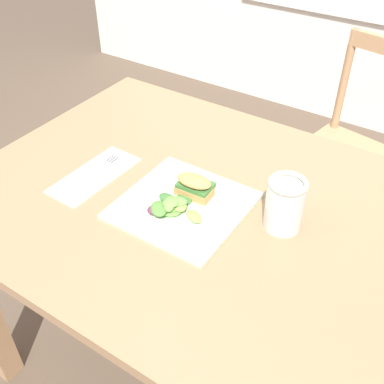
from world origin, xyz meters
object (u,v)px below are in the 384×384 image
dining_table (206,238)px  plate_lunch (183,205)px  mason_jar_iced_tea (285,206)px  chair_wooden_far (354,156)px  fork_on_napkin (99,171)px  sandwich_half_front (194,186)px

dining_table → plate_lunch: bearing=-130.1°
plate_lunch → mason_jar_iced_tea: mason_jar_iced_tea is taller
dining_table → chair_wooden_far: (0.15, 0.86, -0.17)m
chair_wooden_far → fork_on_napkin: bearing=-117.0°
dining_table → mason_jar_iced_tea: 0.27m
plate_lunch → mason_jar_iced_tea: bearing=17.5°
sandwich_half_front → chair_wooden_far: bearing=77.5°
chair_wooden_far → sandwich_half_front: (-0.19, -0.86, 0.33)m
fork_on_napkin → mason_jar_iced_tea: mason_jar_iced_tea is taller
plate_lunch → fork_on_napkin: bearing=-178.7°
dining_table → fork_on_napkin: fork_on_napkin is taller
fork_on_napkin → mason_jar_iced_tea: 0.51m
chair_wooden_far → plate_lunch: chair_wooden_far is taller
fork_on_napkin → plate_lunch: bearing=1.3°
dining_table → fork_on_napkin: (-0.31, -0.05, 0.13)m
dining_table → fork_on_napkin: bearing=-170.4°
chair_wooden_far → plate_lunch: 0.97m
dining_table → plate_lunch: 0.14m
fork_on_napkin → mason_jar_iced_tea: (0.50, 0.08, 0.05)m
dining_table → sandwich_half_front: bearing=-178.1°
sandwich_half_front → fork_on_napkin: size_ratio=0.50×
sandwich_half_front → fork_on_napkin: sandwich_half_front is taller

